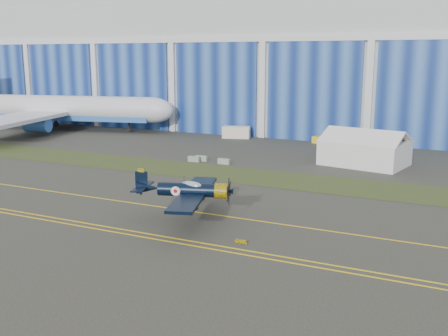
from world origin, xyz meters
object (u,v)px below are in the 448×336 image
at_px(warbird, 187,190).
at_px(tent, 365,147).
at_px(jetliner, 54,81).
at_px(tug, 319,140).
at_px(shipping_container, 236,132).

bearing_deg(warbird, tent, 55.96).
height_order(jetliner, tug, jetliner).
bearing_deg(jetliner, shipping_container, -5.00).
relative_size(warbird, shipping_container, 2.97).
xyz_separation_m(shipping_container, tug, (17.71, 0.82, -0.56)).
relative_size(jetliner, shipping_container, 13.33).
xyz_separation_m(warbird, tug, (-0.86, 54.76, -2.65)).
bearing_deg(tent, tug, 135.99).
xyz_separation_m(jetliner, shipping_container, (43.75, 6.16, -10.17)).
relative_size(jetliner, tug, 32.80).
relative_size(tent, shipping_container, 2.47).
relative_size(warbird, jetliner, 0.22).
bearing_deg(shipping_container, jetliner, 173.13).
bearing_deg(warbird, tug, 73.76).
xyz_separation_m(warbird, jetliner, (-62.32, 47.78, 8.08)).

